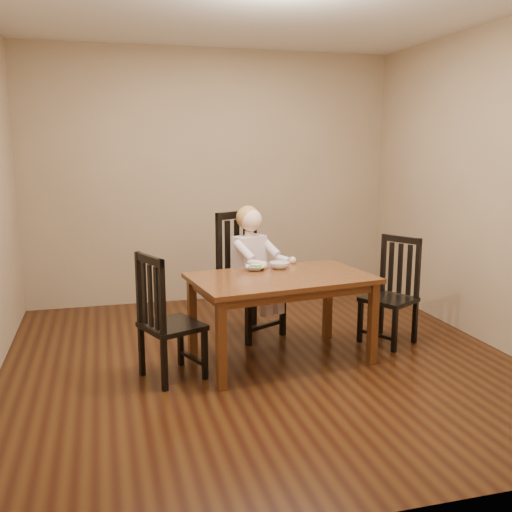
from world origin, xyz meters
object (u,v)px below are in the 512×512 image
object	(u,v)px
bowl_veg	(279,265)
dining_table	(281,286)
toddler	(251,259)
chair_child	(247,276)
bowl_peas	(255,268)
chair_right	(392,292)
chair_left	(166,320)

from	to	relation	value
bowl_veg	dining_table	bearing A→B (deg)	-104.12
toddler	dining_table	bearing A→B (deg)	69.06
chair_child	toddler	world-z (taller)	chair_child
bowl_peas	toddler	bearing A→B (deg)	79.52
chair_right	bowl_veg	bearing A→B (deg)	55.22
dining_table	chair_left	distance (m)	0.95
dining_table	bowl_peas	bearing A→B (deg)	120.37
chair_right	toddler	bearing A→B (deg)	36.86
bowl_veg	bowl_peas	bearing A→B (deg)	-176.54
dining_table	bowl_veg	xyz separation A→B (m)	(0.07, 0.26, 0.11)
dining_table	toddler	xyz separation A→B (m)	(-0.07, 0.67, 0.09)
chair_left	chair_right	world-z (taller)	chair_left
chair_child	chair_right	world-z (taller)	chair_child
bowl_peas	dining_table	bearing A→B (deg)	-59.63
chair_left	bowl_veg	size ratio (longest dim) A/B	5.58
dining_table	toddler	size ratio (longest dim) A/B	2.34
dining_table	chair_child	distance (m)	0.73
chair_child	chair_right	xyz separation A→B (m)	(1.16, -0.54, -0.09)
dining_table	chair_child	world-z (taller)	chair_child
chair_left	bowl_veg	xyz separation A→B (m)	(0.99, 0.41, 0.27)
chair_child	chair_right	size ratio (longest dim) A/B	1.21
bowl_peas	bowl_veg	bearing A→B (deg)	3.46
chair_right	bowl_veg	size ratio (longest dim) A/B	5.46
toddler	chair_right	bearing A→B (deg)	129.48
chair_left	bowl_peas	xyz separation A→B (m)	(0.77, 0.40, 0.26)
toddler	bowl_peas	bearing A→B (deg)	52.57
chair_child	bowl_veg	xyz separation A→B (m)	(0.16, -0.45, 0.19)
chair_child	bowl_peas	distance (m)	0.50
chair_child	toddler	size ratio (longest dim) A/B	1.75
chair_left	bowl_peas	size ratio (longest dim) A/B	5.92
chair_child	toddler	distance (m)	0.18
chair_child	chair_left	bearing A→B (deg)	19.28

